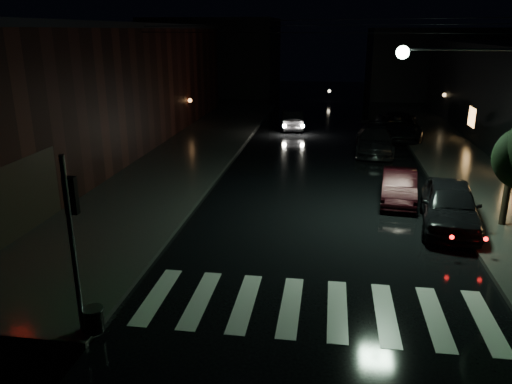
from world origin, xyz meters
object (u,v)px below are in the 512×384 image
at_px(parked_car_b, 399,186).
at_px(parked_car_d, 398,126).
at_px(parked_car_a, 450,205).
at_px(parked_car_c, 375,140).
at_px(oncoming_car, 292,120).

distance_m(parked_car_b, parked_car_d, 13.07).
bearing_deg(parked_car_a, parked_car_d, 97.58).
relative_size(parked_car_a, parked_car_c, 0.94).
xyz_separation_m(parked_car_d, oncoming_car, (-7.10, 2.21, -0.16)).
height_order(parked_car_c, oncoming_car, parked_car_c).
relative_size(parked_car_b, parked_car_c, 0.76).
distance_m(parked_car_a, parked_car_d, 15.62).
bearing_deg(oncoming_car, parked_car_b, 103.38).
relative_size(parked_car_a, parked_car_d, 0.82).
relative_size(parked_car_b, parked_car_d, 0.66).
relative_size(parked_car_c, parked_car_d, 0.87).
relative_size(parked_car_c, oncoming_car, 1.28).
distance_m(parked_car_a, oncoming_car, 19.20).
distance_m(parked_car_b, parked_car_c, 8.66).
bearing_deg(oncoming_car, parked_car_c, 121.97).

